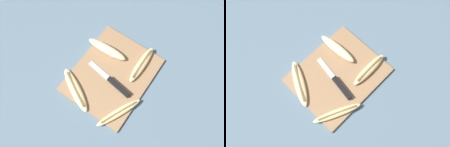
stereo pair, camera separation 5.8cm
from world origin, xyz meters
TOP-DOWN VIEW (x-y plane):
  - ground_plane at (0.00, 0.00)m, footprint 4.00×4.00m
  - cutting_board at (0.00, 0.00)m, footprint 0.38×0.31m
  - knife at (-0.03, -0.04)m, footprint 0.05×0.23m
  - banana_mellow_near at (0.11, -0.08)m, footprint 0.19×0.04m
  - banana_cream_curved at (0.08, 0.08)m, footprint 0.05×0.19m
  - banana_ripe_center at (-0.12, -0.12)m, footprint 0.20×0.11m
  - banana_soft_right at (-0.15, 0.08)m, footprint 0.14×0.21m

SIDE VIEW (x-z plane):
  - ground_plane at x=0.00m, z-range 0.00..0.00m
  - cutting_board at x=0.00m, z-range 0.00..0.01m
  - knife at x=-0.03m, z-range 0.01..0.03m
  - banana_ripe_center at x=-0.12m, z-range 0.01..0.03m
  - banana_soft_right at x=-0.15m, z-range 0.01..0.03m
  - banana_mellow_near at x=0.11m, z-range 0.01..0.03m
  - banana_cream_curved at x=0.08m, z-range 0.01..0.04m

